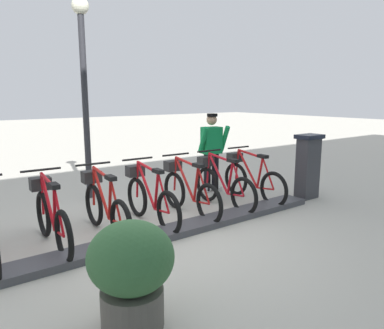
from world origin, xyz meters
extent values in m
plane|color=beige|center=(0.00, 0.00, 0.00)|extent=(60.00, 60.00, 0.00)
cube|color=#47474C|center=(0.00, 0.00, 0.05)|extent=(0.44, 6.16, 0.10)
cube|color=#38383D|center=(0.05, -3.48, 0.60)|extent=(0.28, 0.44, 1.20)
cube|color=#194C8C|center=(0.20, -3.48, 0.95)|extent=(0.03, 0.30, 0.40)
cube|color=black|center=(0.05, -3.48, 1.24)|extent=(0.36, 0.52, 0.08)
torus|color=black|center=(0.03, -2.46, 0.33)|extent=(0.67, 0.10, 0.67)
torus|color=black|center=(1.07, -2.50, 0.33)|extent=(0.67, 0.10, 0.67)
cylinder|color=red|center=(0.73, -2.49, 0.61)|extent=(0.60, 0.07, 0.70)
cylinder|color=red|center=(0.39, -2.47, 0.58)|extent=(0.16, 0.05, 0.61)
cylinder|color=red|center=(0.67, -2.48, 0.92)|extent=(0.69, 0.07, 0.11)
cylinder|color=red|center=(0.24, -2.47, 0.31)|extent=(0.43, 0.05, 0.09)
cylinder|color=red|center=(0.18, -2.46, 0.61)|extent=(0.33, 0.05, 0.56)
cylinder|color=red|center=(1.04, -2.50, 0.64)|extent=(0.10, 0.04, 0.62)
cube|color=black|center=(0.33, -2.47, 0.91)|extent=(0.22, 0.11, 0.06)
cylinder|color=black|center=(1.01, -2.50, 1.00)|extent=(0.05, 0.54, 0.03)
cube|color=#2D2D2D|center=(1.12, -2.50, 0.78)|extent=(0.21, 0.29, 0.18)
torus|color=black|center=(0.03, -1.69, 0.33)|extent=(0.67, 0.10, 0.67)
torus|color=black|center=(1.07, -1.74, 0.33)|extent=(0.67, 0.10, 0.67)
cylinder|color=red|center=(0.73, -1.72, 0.61)|extent=(0.60, 0.07, 0.70)
cylinder|color=red|center=(0.39, -1.71, 0.58)|extent=(0.16, 0.05, 0.61)
cylinder|color=red|center=(0.67, -1.72, 0.92)|extent=(0.69, 0.07, 0.11)
cylinder|color=red|center=(0.24, -1.70, 0.31)|extent=(0.43, 0.05, 0.09)
cylinder|color=red|center=(0.18, -1.70, 0.61)|extent=(0.33, 0.05, 0.56)
cylinder|color=red|center=(1.04, -1.73, 0.64)|extent=(0.10, 0.04, 0.62)
cube|color=black|center=(0.33, -1.70, 0.91)|extent=(0.22, 0.11, 0.06)
cylinder|color=black|center=(1.01, -1.73, 1.00)|extent=(0.05, 0.54, 0.03)
cube|color=#2D2D2D|center=(1.12, -1.74, 0.78)|extent=(0.21, 0.29, 0.18)
torus|color=black|center=(0.03, -0.93, 0.33)|extent=(0.67, 0.10, 0.67)
torus|color=black|center=(1.07, -0.97, 0.33)|extent=(0.67, 0.10, 0.67)
cylinder|color=red|center=(0.73, -0.96, 0.61)|extent=(0.60, 0.07, 0.70)
cylinder|color=red|center=(0.39, -0.94, 0.58)|extent=(0.16, 0.05, 0.61)
cylinder|color=red|center=(0.67, -0.95, 0.92)|extent=(0.69, 0.07, 0.11)
cylinder|color=red|center=(0.24, -0.93, 0.31)|extent=(0.43, 0.05, 0.09)
cylinder|color=red|center=(0.18, -0.93, 0.61)|extent=(0.33, 0.05, 0.56)
cylinder|color=red|center=(1.04, -0.97, 0.64)|extent=(0.10, 0.04, 0.62)
cube|color=black|center=(0.33, -0.94, 0.91)|extent=(0.22, 0.11, 0.06)
cylinder|color=black|center=(1.01, -0.97, 1.00)|extent=(0.05, 0.54, 0.03)
cube|color=#2D2D2D|center=(1.12, -0.97, 0.78)|extent=(0.21, 0.29, 0.18)
torus|color=black|center=(0.03, -0.16, 0.33)|extent=(0.67, 0.10, 0.67)
torus|color=black|center=(1.07, -0.20, 0.33)|extent=(0.67, 0.10, 0.67)
cylinder|color=red|center=(0.73, -0.19, 0.61)|extent=(0.60, 0.07, 0.70)
cylinder|color=red|center=(0.39, -0.18, 0.58)|extent=(0.16, 0.05, 0.61)
cylinder|color=red|center=(0.67, -0.19, 0.92)|extent=(0.69, 0.07, 0.11)
cylinder|color=red|center=(0.24, -0.17, 0.31)|extent=(0.43, 0.05, 0.09)
cylinder|color=red|center=(0.18, -0.17, 0.61)|extent=(0.33, 0.05, 0.56)
cylinder|color=red|center=(1.04, -0.20, 0.64)|extent=(0.10, 0.04, 0.62)
cube|color=black|center=(0.33, -0.17, 0.91)|extent=(0.22, 0.11, 0.06)
cylinder|color=black|center=(1.01, -0.20, 1.00)|extent=(0.05, 0.54, 0.03)
cube|color=#2D2D2D|center=(1.12, -0.21, 0.78)|extent=(0.21, 0.29, 0.18)
torus|color=black|center=(0.03, 0.60, 0.33)|extent=(0.67, 0.10, 0.67)
torus|color=black|center=(1.07, 0.56, 0.33)|extent=(0.67, 0.10, 0.67)
cylinder|color=red|center=(0.73, 0.58, 0.61)|extent=(0.60, 0.07, 0.70)
cylinder|color=red|center=(0.39, 0.59, 0.58)|extent=(0.16, 0.05, 0.61)
cylinder|color=red|center=(0.67, 0.58, 0.92)|extent=(0.69, 0.07, 0.11)
cylinder|color=red|center=(0.24, 0.60, 0.31)|extent=(0.43, 0.05, 0.09)
cylinder|color=red|center=(0.18, 0.60, 0.61)|extent=(0.33, 0.05, 0.56)
cylinder|color=red|center=(1.04, 0.56, 0.64)|extent=(0.10, 0.04, 0.62)
cube|color=black|center=(0.33, 0.59, 0.91)|extent=(0.22, 0.11, 0.06)
cylinder|color=black|center=(1.01, 0.56, 1.00)|extent=(0.05, 0.54, 0.03)
cube|color=#2D2D2D|center=(1.12, 0.56, 0.78)|extent=(0.21, 0.29, 0.18)
torus|color=black|center=(0.03, 1.37, 0.33)|extent=(0.67, 0.10, 0.67)
torus|color=black|center=(1.07, 1.33, 0.33)|extent=(0.67, 0.10, 0.67)
cylinder|color=red|center=(0.73, 1.34, 0.61)|extent=(0.60, 0.07, 0.70)
cylinder|color=red|center=(0.39, 1.35, 0.58)|extent=(0.16, 0.05, 0.61)
cylinder|color=red|center=(0.67, 1.34, 0.92)|extent=(0.69, 0.07, 0.11)
cylinder|color=red|center=(0.24, 1.36, 0.31)|extent=(0.43, 0.05, 0.09)
cylinder|color=red|center=(0.18, 1.36, 0.61)|extent=(0.33, 0.05, 0.56)
cylinder|color=red|center=(1.04, 1.33, 0.64)|extent=(0.10, 0.04, 0.62)
cube|color=black|center=(0.33, 1.36, 0.91)|extent=(0.22, 0.11, 0.06)
cylinder|color=black|center=(1.01, 1.33, 1.00)|extent=(0.05, 0.54, 0.03)
cube|color=#2D2D2D|center=(1.12, 1.32, 0.78)|extent=(0.21, 0.29, 0.18)
cube|color=white|center=(1.56, -2.40, 0.05)|extent=(0.27, 0.15, 0.10)
cube|color=white|center=(1.71, -2.20, 0.05)|extent=(0.27, 0.15, 0.10)
cylinder|color=black|center=(1.62, -2.40, 0.43)|extent=(0.15, 0.15, 0.82)
cylinder|color=black|center=(1.65, -2.20, 0.43)|extent=(0.15, 0.15, 0.82)
cube|color=#15934A|center=(1.63, -2.30, 1.10)|extent=(0.32, 0.43, 0.56)
cylinder|color=#15934A|center=(1.49, -2.54, 1.13)|extent=(0.35, 0.15, 0.57)
cylinder|color=#15934A|center=(1.57, -2.03, 1.13)|extent=(0.35, 0.15, 0.57)
sphere|color=tan|center=(1.63, -2.30, 1.53)|extent=(0.22, 0.22, 0.22)
cylinder|color=black|center=(1.61, -2.30, 1.63)|extent=(0.22, 0.22, 0.06)
cylinder|color=#2D2D33|center=(2.69, 0.00, 1.78)|extent=(0.12, 0.12, 3.56)
sphere|color=#F2EDCC|center=(2.69, 0.00, 3.66)|extent=(0.32, 0.32, 0.32)
cylinder|color=#59544C|center=(-1.61, 1.30, 0.17)|extent=(0.56, 0.56, 0.35)
ellipsoid|color=#366939|center=(-1.61, 1.30, 0.65)|extent=(0.76, 0.76, 0.64)
camera|label=1|loc=(-4.31, 2.66, 2.02)|focal=34.42mm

